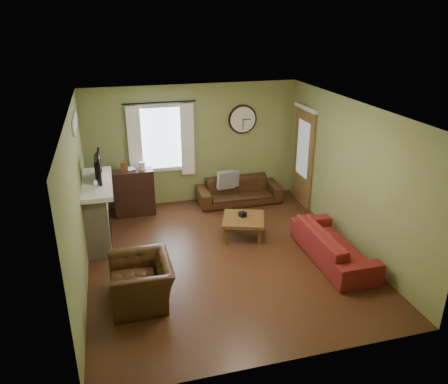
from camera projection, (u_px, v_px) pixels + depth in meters
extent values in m
cube|color=#442413|center=(224.00, 256.00, 7.65)|extent=(4.60, 5.20, 0.00)
cube|color=white|center=(224.00, 109.00, 6.66)|extent=(4.60, 5.20, 0.00)
cube|color=olive|center=(78.00, 202.00, 6.60)|extent=(0.00, 5.20, 2.60)
cube|color=olive|center=(350.00, 175.00, 7.70)|extent=(0.00, 5.20, 2.60)
cube|color=olive|center=(193.00, 145.00, 9.48)|extent=(4.60, 0.00, 2.60)
cube|color=olive|center=(285.00, 272.00, 4.83)|extent=(4.60, 0.00, 2.60)
cube|color=tan|center=(97.00, 214.00, 7.96)|extent=(0.40, 1.40, 1.10)
cube|color=black|center=(109.00, 225.00, 8.11)|extent=(0.04, 0.60, 0.55)
cube|color=white|center=(95.00, 184.00, 7.75)|extent=(0.58, 1.60, 0.08)
imported|color=black|center=(95.00, 170.00, 7.80)|extent=(0.08, 0.60, 0.35)
cube|color=#994C3F|center=(99.00, 166.00, 7.80)|extent=(0.02, 0.62, 0.36)
cylinder|color=white|center=(74.00, 128.00, 6.96)|extent=(0.28, 0.28, 0.03)
cylinder|color=white|center=(75.00, 123.00, 7.27)|extent=(0.28, 0.28, 0.03)
cylinder|color=white|center=(76.00, 119.00, 7.59)|extent=(0.28, 0.28, 0.03)
cylinder|color=black|center=(159.00, 103.00, 8.83)|extent=(0.03, 0.03, 1.50)
cube|color=white|center=(135.00, 144.00, 9.01)|extent=(0.28, 0.04, 1.55)
cube|color=white|center=(187.00, 140.00, 9.28)|extent=(0.28, 0.04, 1.55)
cube|color=brown|center=(303.00, 158.00, 9.44)|extent=(0.05, 0.90, 2.10)
imported|color=brown|center=(127.00, 171.00, 8.92)|extent=(0.22, 0.26, 0.02)
imported|color=#3A2211|center=(239.00, 191.00, 9.74)|extent=(1.85, 0.72, 0.54)
cube|color=gray|center=(227.00, 180.00, 9.59)|extent=(0.42, 0.18, 0.41)
cube|color=gray|center=(231.00, 179.00, 9.65)|extent=(0.37, 0.13, 0.36)
imported|color=maroon|center=(334.00, 245.00, 7.46)|extent=(0.76, 1.94, 0.57)
imported|color=#3A2211|center=(141.00, 282.00, 6.36)|extent=(0.89, 1.02, 0.65)
cube|color=black|center=(243.00, 217.00, 8.21)|extent=(0.15, 0.15, 0.09)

